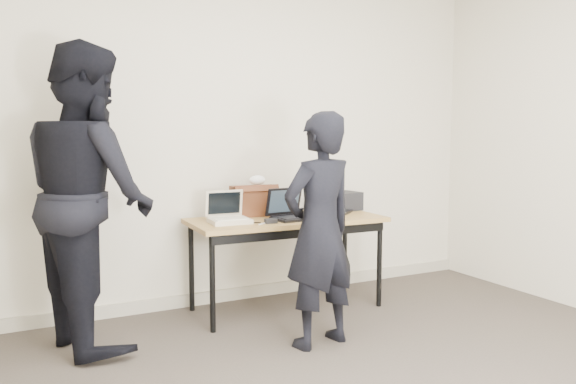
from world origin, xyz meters
TOP-DOWN VIEW (x-y plane):
  - room at (0.00, 0.00)m, footprint 4.60×4.60m
  - desk at (0.21, 1.83)m, footprint 1.52×0.69m
  - laptop_beige at (-0.28, 1.84)m, footprint 0.30×0.30m
  - laptop_center at (0.21, 1.79)m, footprint 0.33×0.32m
  - laptop_right at (0.70, 1.96)m, footprint 0.41×0.41m
  - leather_satchel at (0.03, 2.06)m, footprint 0.37×0.20m
  - tissue at (0.06, 2.06)m, footprint 0.14×0.11m
  - equipment_box at (0.84, 2.02)m, footprint 0.29×0.26m
  - power_brick at (-0.01, 1.66)m, footprint 0.09×0.06m
  - cables at (0.26, 1.83)m, footprint 1.15×0.47m
  - person_typist at (0.05, 1.07)m, footprint 0.61×0.46m
  - person_observer at (-1.25, 1.78)m, footprint 0.92×1.08m
  - baseboard at (0.00, 2.23)m, footprint 4.50×0.03m

SIDE VIEW (x-z plane):
  - baseboard at x=0.00m, z-range 0.00..0.10m
  - desk at x=0.21m, z-range 0.30..1.02m
  - cables at x=0.26m, z-range 0.72..0.73m
  - power_brick at x=-0.01m, z-range 0.72..0.75m
  - person_typist at x=0.05m, z-range 0.00..1.51m
  - laptop_beige at x=-0.28m, z-range 0.65..0.88m
  - laptop_right at x=0.70m, z-range 0.66..0.88m
  - laptop_center at x=0.21m, z-range 0.66..0.89m
  - equipment_box at x=0.84m, z-range 0.72..0.88m
  - leather_satchel at x=0.03m, z-range 0.72..0.97m
  - person_observer at x=-1.25m, z-range 0.00..1.94m
  - tissue at x=0.06m, z-range 0.97..1.04m
  - room at x=0.00m, z-range -0.05..2.75m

